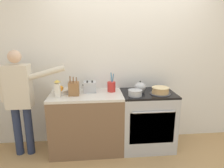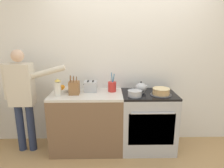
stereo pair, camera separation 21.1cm
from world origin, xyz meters
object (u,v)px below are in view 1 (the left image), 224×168
mixing_bowl (135,93)px  person_baker (20,95)px  fruit_bowl (61,90)px  toaster (90,87)px  milk_carton (58,89)px  layer_cake (160,91)px  knife_block (74,89)px  tea_kettle (140,87)px  utensil_crock (111,86)px  stove_range (147,120)px

mixing_bowl → person_baker: bearing=176.0°
fruit_bowl → toaster: size_ratio=1.13×
milk_carton → layer_cake: bearing=0.6°
knife_block → person_baker: size_ratio=0.19×
tea_kettle → person_baker: 1.73m
layer_cake → milk_carton: (-1.45, -0.01, 0.07)m
knife_block → toaster: size_ratio=1.42×
utensil_crock → fruit_bowl: size_ratio=1.30×
tea_kettle → person_baker: bearing=-177.2°
layer_cake → toaster: size_ratio=1.49×
milk_carton → utensil_crock: bearing=15.0°
fruit_bowl → milk_carton: milk_carton is taller
stove_range → toaster: 1.01m
tea_kettle → layer_cake: bearing=-28.2°
mixing_bowl → knife_block: bearing=172.4°
person_baker → stove_range: bearing=-8.4°
utensil_crock → fruit_bowl: bearing=-179.4°
mixing_bowl → toaster: 0.68m
mixing_bowl → milk_carton: 1.08m
knife_block → stove_range: bearing=1.2°
mixing_bowl → knife_block: size_ratio=0.72×
stove_range → knife_block: (-1.09, -0.02, 0.54)m
layer_cake → milk_carton: milk_carton is taller
layer_cake → stove_range: bearing=152.1°
milk_carton → person_baker: bearing=172.3°
person_baker → milk_carton: bearing=-16.9°
stove_range → milk_carton: (-1.30, -0.10, 0.56)m
fruit_bowl → toaster: bearing=1.9°
stove_range → person_baker: bearing=-179.2°
layer_cake → fruit_bowl: bearing=172.9°
person_baker → mixing_bowl: bearing=-13.2°
tea_kettle → knife_block: knife_block is taller
layer_cake → knife_block: 1.25m
stove_range → knife_block: bearing=-178.8°
knife_block → fruit_bowl: bearing=148.6°
milk_carton → person_baker: (-0.53, 0.07, -0.10)m
tea_kettle → toaster: size_ratio=1.02×
layer_cake → knife_block: (-1.24, 0.06, 0.05)m
mixing_bowl → toaster: bearing=158.6°
layer_cake → fruit_bowl: fruit_bowl is taller
knife_block → toaster: (0.22, 0.13, -0.02)m
toaster → milk_carton: 0.49m
fruit_bowl → milk_carton: 0.21m
layer_cake → utensil_crock: size_ratio=1.01×
stove_range → tea_kettle: tea_kettle is taller
stove_range → tea_kettle: size_ratio=4.33×
knife_block → person_baker: person_baker is taller
stove_range → tea_kettle: (-0.11, 0.06, 0.51)m
stove_range → fruit_bowl: (-1.29, 0.10, 0.49)m
mixing_bowl → utensil_crock: 0.40m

